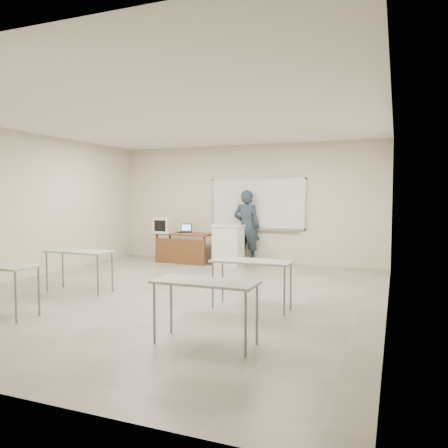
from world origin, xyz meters
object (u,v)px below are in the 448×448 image
at_px(presenter, 247,226).
at_px(whiteboard, 257,204).
at_px(laptop, 185,230).
at_px(mouse, 207,233).
at_px(instructor_desk, 184,241).
at_px(keyboard, 221,225).
at_px(crt_monitor, 165,225).
at_px(podium, 228,245).

bearing_deg(presenter, whiteboard, -150.62).
relative_size(laptop, mouse, 3.38).
bearing_deg(mouse, instructor_desk, -174.05).
bearing_deg(mouse, laptop, 160.54).
bearing_deg(instructor_desk, keyboard, -2.74).
bearing_deg(keyboard, crt_monitor, -169.02).
bearing_deg(whiteboard, laptop, -163.97).
relative_size(whiteboard, crt_monitor, 5.15).
relative_size(whiteboard, keyboard, 5.17).
distance_m(mouse, presenter, 1.03).
height_order(keyboard, presenter, presenter).
relative_size(whiteboard, presenter, 1.34).
height_order(podium, laptop, podium).
relative_size(whiteboard, mouse, 27.91).
bearing_deg(instructor_desk, podium, 3.75).
bearing_deg(keyboard, podium, 53.07).
distance_m(instructor_desk, laptop, 0.38).
xyz_separation_m(laptop, keyboard, (1.14, -0.37, 0.20)).
bearing_deg(podium, crt_monitor, -177.15).
distance_m(podium, laptop, 1.35).
distance_m(whiteboard, crt_monitor, 2.44).
distance_m(whiteboard, podium, 1.34).
relative_size(instructor_desk, podium, 1.49).
distance_m(crt_monitor, mouse, 1.13).
bearing_deg(laptop, podium, -16.08).
bearing_deg(crt_monitor, podium, 2.21).
height_order(instructor_desk, laptop, laptop).
relative_size(mouse, presenter, 0.05).
xyz_separation_m(crt_monitor, mouse, (1.10, 0.17, -0.18)).
relative_size(whiteboard, instructor_desk, 1.68).
distance_m(podium, mouse, 0.71).
distance_m(instructor_desk, keyboard, 1.14).
relative_size(instructor_desk, keyboard, 3.07).
height_order(whiteboard, presenter, whiteboard).
relative_size(crt_monitor, laptop, 1.60).
xyz_separation_m(podium, laptop, (-1.29, 0.25, 0.31)).
distance_m(keyboard, presenter, 0.84).
distance_m(instructor_desk, mouse, 0.61).
bearing_deg(mouse, keyboard, -39.18).
bearing_deg(whiteboard, mouse, -151.59).
distance_m(podium, crt_monitor, 1.80).
height_order(podium, crt_monitor, crt_monitor).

